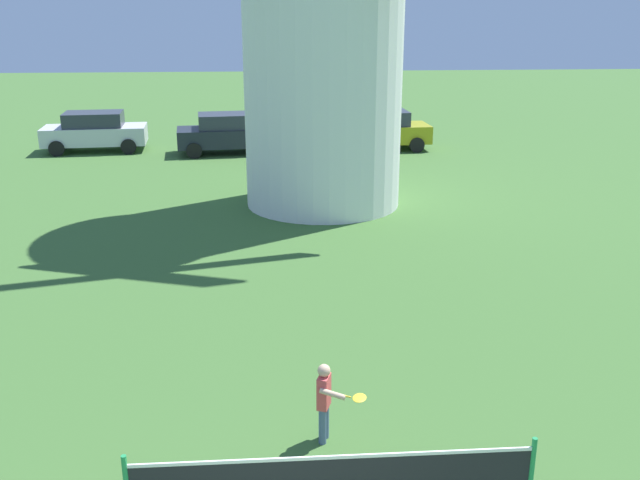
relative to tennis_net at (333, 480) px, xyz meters
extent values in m
cylinder|color=white|center=(0.94, 13.88, 4.52)|extent=(4.46, 4.46, 10.41)
cylinder|color=#238E4C|center=(2.23, 0.00, -0.13)|extent=(0.06, 0.06, 1.10)
cube|color=black|center=(0.00, 0.00, -0.01)|extent=(4.42, 0.01, 0.55)
cube|color=white|center=(0.00, 0.00, 0.29)|extent=(4.42, 0.02, 0.04)
cylinder|color=slate|center=(0.06, 1.83, -0.42)|extent=(0.10, 0.10, 0.52)
cylinder|color=slate|center=(0.01, 1.69, -0.42)|extent=(0.10, 0.10, 0.52)
cube|color=#DB4C4C|center=(0.04, 1.76, 0.07)|extent=(0.21, 0.28, 0.46)
sphere|color=#DBB28E|center=(0.04, 1.76, 0.38)|extent=(0.17, 0.17, 0.17)
cylinder|color=#DBB28E|center=(0.09, 1.91, 0.05)|extent=(0.07, 0.07, 0.34)
cylinder|color=#DBB28E|center=(0.13, 1.57, 0.14)|extent=(0.36, 0.19, 0.13)
cylinder|color=yellow|center=(0.26, 1.53, 0.14)|extent=(0.22, 0.10, 0.04)
ellipsoid|color=yellow|center=(0.47, 1.45, 0.14)|extent=(0.25, 0.29, 0.03)
cube|color=silver|center=(-7.57, 22.47, -0.03)|extent=(4.13, 2.01, 0.70)
cube|color=#2D333D|center=(-7.57, 22.47, 0.60)|extent=(2.35, 1.67, 0.56)
cylinder|color=black|center=(-6.28, 23.42, -0.38)|extent=(0.61, 0.23, 0.60)
cylinder|color=black|center=(-6.15, 21.73, -0.38)|extent=(0.61, 0.23, 0.60)
cylinder|color=black|center=(-9.00, 23.21, -0.38)|extent=(0.61, 0.23, 0.60)
cylinder|color=black|center=(-8.87, 21.51, -0.38)|extent=(0.61, 0.23, 0.60)
cube|color=#1E232D|center=(-2.27, 21.68, -0.03)|extent=(4.02, 2.09, 0.70)
cube|color=#2D333D|center=(-2.27, 21.68, 0.60)|extent=(2.31, 1.71, 0.56)
cylinder|color=black|center=(-1.05, 22.66, -0.38)|extent=(0.62, 0.24, 0.60)
cylinder|color=black|center=(-0.87, 20.97, -0.38)|extent=(0.62, 0.24, 0.60)
cylinder|color=black|center=(-3.66, 22.39, -0.38)|extent=(0.62, 0.24, 0.60)
cylinder|color=black|center=(-3.49, 20.70, -0.38)|extent=(0.62, 0.24, 0.60)
cube|color=#999919|center=(3.84, 22.01, -0.03)|extent=(4.13, 1.93, 0.70)
cube|color=#2D333D|center=(3.84, 22.01, 0.60)|extent=(2.35, 1.62, 0.56)
cylinder|color=black|center=(5.16, 22.93, -0.38)|extent=(0.61, 0.21, 0.60)
cylinder|color=black|center=(5.26, 21.24, -0.38)|extent=(0.61, 0.21, 0.60)
cylinder|color=black|center=(2.42, 22.77, -0.38)|extent=(0.61, 0.21, 0.60)
cylinder|color=black|center=(2.52, 21.08, -0.38)|extent=(0.61, 0.21, 0.60)
camera|label=1|loc=(-0.62, -6.55, 4.95)|focal=40.02mm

